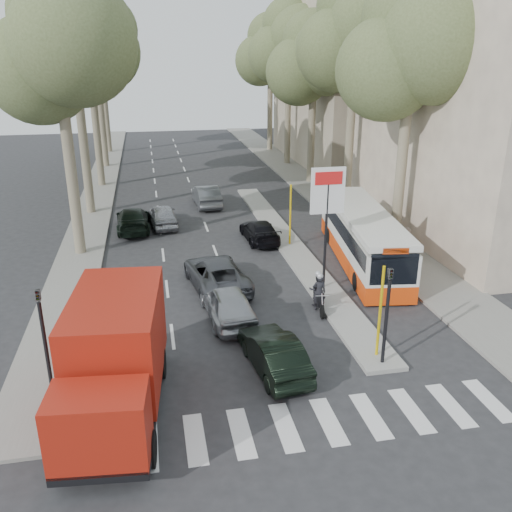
# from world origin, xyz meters

# --- Properties ---
(ground) EXTENTS (120.00, 120.00, 0.00)m
(ground) POSITION_xyz_m (0.00, 0.00, 0.00)
(ground) COLOR #28282B
(ground) RESTS_ON ground
(sidewalk_right) EXTENTS (3.20, 70.00, 0.12)m
(sidewalk_right) POSITION_xyz_m (8.60, 25.00, 0.06)
(sidewalk_right) COLOR gray
(sidewalk_right) RESTS_ON ground
(median_left) EXTENTS (2.40, 64.00, 0.12)m
(median_left) POSITION_xyz_m (-8.00, 28.00, 0.06)
(median_left) COLOR gray
(median_left) RESTS_ON ground
(traffic_island) EXTENTS (1.50, 26.00, 0.16)m
(traffic_island) POSITION_xyz_m (3.25, 11.00, 0.08)
(traffic_island) COLOR gray
(traffic_island) RESTS_ON ground
(building_near) EXTENTS (11.00, 18.00, 18.00)m
(building_near) POSITION_xyz_m (15.50, 12.00, 9.00)
(building_near) COLOR beige
(building_near) RESTS_ON ground
(building_far) EXTENTS (11.00, 20.00, 16.00)m
(building_far) POSITION_xyz_m (15.50, 34.00, 8.00)
(building_far) COLOR #B7A88E
(building_far) RESTS_ON ground
(billboard) EXTENTS (1.50, 12.10, 5.60)m
(billboard) POSITION_xyz_m (3.25, 5.00, 3.70)
(billboard) COLOR yellow
(billboard) RESTS_ON ground
(traffic_light_island) EXTENTS (0.16, 0.41, 3.60)m
(traffic_light_island) POSITION_xyz_m (3.25, -1.50, 2.49)
(traffic_light_island) COLOR black
(traffic_light_island) RESTS_ON ground
(traffic_light_left) EXTENTS (0.16, 0.41, 3.60)m
(traffic_light_left) POSITION_xyz_m (-7.60, -1.00, 2.49)
(traffic_light_left) COLOR black
(traffic_light_left) RESTS_ON ground
(tree_l_a) EXTENTS (7.40, 7.20, 14.10)m
(tree_l_a) POSITION_xyz_m (-7.87, 12.11, 10.38)
(tree_l_a) COLOR #6B604C
(tree_l_a) RESTS_ON ground
(tree_l_b) EXTENTS (7.40, 7.20, 14.88)m
(tree_l_b) POSITION_xyz_m (-7.97, 20.11, 11.07)
(tree_l_b) COLOR #6B604C
(tree_l_b) RESTS_ON ground
(tree_l_c) EXTENTS (7.40, 7.20, 13.71)m
(tree_l_c) POSITION_xyz_m (-7.77, 28.11, 10.04)
(tree_l_c) COLOR #6B604C
(tree_l_c) RESTS_ON ground
(tree_l_d) EXTENTS (7.40, 7.20, 15.66)m
(tree_l_d) POSITION_xyz_m (-7.87, 36.11, 11.76)
(tree_l_d) COLOR #6B604C
(tree_l_d) RESTS_ON ground
(tree_l_e) EXTENTS (7.40, 7.20, 14.49)m
(tree_l_e) POSITION_xyz_m (-7.97, 44.11, 10.73)
(tree_l_e) COLOR #6B604C
(tree_l_e) RESTS_ON ground
(tree_r_a) EXTENTS (7.40, 7.20, 14.10)m
(tree_r_a) POSITION_xyz_m (9.13, 10.11, 10.38)
(tree_r_a) COLOR #6B604C
(tree_r_a) RESTS_ON ground
(tree_r_b) EXTENTS (7.40, 7.20, 15.27)m
(tree_r_b) POSITION_xyz_m (9.23, 18.11, 11.42)
(tree_r_b) COLOR #6B604C
(tree_r_b) RESTS_ON ground
(tree_r_c) EXTENTS (7.40, 7.20, 13.32)m
(tree_r_c) POSITION_xyz_m (9.03, 26.11, 9.69)
(tree_r_c) COLOR #6B604C
(tree_r_c) RESTS_ON ground
(tree_r_d) EXTENTS (7.40, 7.20, 14.88)m
(tree_r_d) POSITION_xyz_m (9.13, 34.11, 11.07)
(tree_r_d) COLOR #6B604C
(tree_r_d) RESTS_ON ground
(tree_r_e) EXTENTS (7.40, 7.20, 14.10)m
(tree_r_e) POSITION_xyz_m (9.23, 42.11, 10.38)
(tree_r_e) COLOR #6B604C
(tree_r_e) RESTS_ON ground
(silver_hatchback) EXTENTS (2.04, 4.36, 1.44)m
(silver_hatchback) POSITION_xyz_m (-1.42, 2.97, 0.72)
(silver_hatchback) COLOR #A6A9AE
(silver_hatchback) RESTS_ON ground
(dark_hatchback) EXTENTS (1.88, 4.12, 1.31)m
(dark_hatchback) POSITION_xyz_m (-0.45, -1.00, 0.65)
(dark_hatchback) COLOR black
(dark_hatchback) RESTS_ON ground
(queue_car_a) EXTENTS (2.90, 5.19, 1.37)m
(queue_car_a) POSITION_xyz_m (-1.46, 6.23, 0.69)
(queue_car_a) COLOR #484A4F
(queue_car_a) RESTS_ON ground
(queue_car_b) EXTENTS (1.86, 4.16, 1.19)m
(queue_car_b) POSITION_xyz_m (1.80, 12.25, 0.59)
(queue_car_b) COLOR black
(queue_car_b) RESTS_ON ground
(queue_car_c) EXTENTS (1.98, 4.17, 1.38)m
(queue_car_c) POSITION_xyz_m (-3.50, 16.14, 0.69)
(queue_car_c) COLOR #95979C
(queue_car_c) RESTS_ON ground
(queue_car_d) EXTENTS (1.73, 4.48, 1.45)m
(queue_car_d) POSITION_xyz_m (-0.30, 20.34, 0.73)
(queue_car_d) COLOR #4F5256
(queue_car_d) RESTS_ON ground
(queue_car_e) EXTENTS (2.03, 4.71, 1.35)m
(queue_car_e) POSITION_xyz_m (-5.29, 15.71, 0.68)
(queue_car_e) COLOR black
(queue_car_e) RESTS_ON ground
(red_truck) EXTENTS (3.09, 6.73, 3.48)m
(red_truck) POSITION_xyz_m (-5.48, -2.28, 1.84)
(red_truck) COLOR black
(red_truck) RESTS_ON ground
(city_bus) EXTENTS (3.68, 10.65, 2.75)m
(city_bus) POSITION_xyz_m (6.20, 7.84, 1.45)
(city_bus) COLOR #E33F0C
(city_bus) RESTS_ON ground
(motorcycle) EXTENTS (0.77, 1.98, 1.68)m
(motorcycle) POSITION_xyz_m (2.42, 3.21, 0.77)
(motorcycle) COLOR black
(motorcycle) RESTS_ON ground
(pedestrian_near) EXTENTS (0.74, 1.09, 1.69)m
(pedestrian_near) POSITION_xyz_m (8.09, 11.26, 0.97)
(pedestrian_near) COLOR #41334C
(pedestrian_near) RESTS_ON sidewalk_right
(pedestrian_far) EXTENTS (1.11, 0.93, 1.59)m
(pedestrian_far) POSITION_xyz_m (8.62, 8.02, 0.91)
(pedestrian_far) COLOR brown
(pedestrian_far) RESTS_ON sidewalk_right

